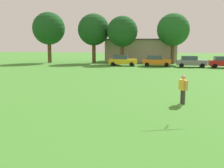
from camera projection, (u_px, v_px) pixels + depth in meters
The scene contains 11 objects.
ground_plane at pixel (134, 75), 30.06m from camera, with size 160.00×160.00×0.00m, color #42842D.
adult_bystander at pixel (183, 87), 15.13m from camera, with size 0.50×0.73×1.65m.
parked_car_yellow_0 at pixel (122, 60), 42.31m from camera, with size 4.30×2.02×1.68m.
parked_car_orange_1 at pixel (156, 61), 41.38m from camera, with size 4.30×2.02×1.68m.
parked_car_gray_2 at pixel (191, 61), 39.73m from camera, with size 4.30×2.02×1.68m.
parked_car_red_3 at pixel (224, 62), 38.53m from camera, with size 4.30×2.02×1.68m.
tree_far_left at pixel (49, 29), 48.97m from camera, with size 5.90×5.90×9.20m.
tree_left at pixel (94, 30), 48.04m from camera, with size 5.66×5.66×8.82m.
tree_right at pixel (122, 32), 45.97m from camera, with size 5.26×5.26×8.20m.
tree_far_right at pixel (173, 30), 45.61m from camera, with size 5.53×5.53×8.62m.
house_left at pixel (142, 50), 53.24m from camera, with size 13.87×8.27×4.40m.
Camera 1 is at (3.26, 0.19, 3.36)m, focal length 43.02 mm.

